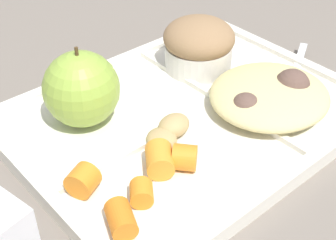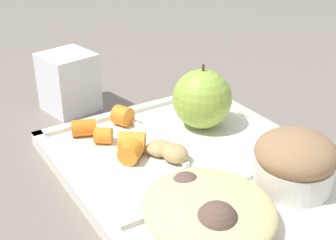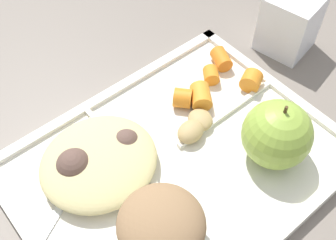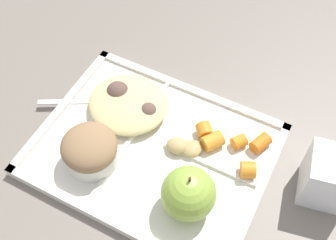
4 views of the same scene
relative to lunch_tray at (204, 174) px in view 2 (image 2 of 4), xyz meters
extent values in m
plane|color=slate|center=(0.00, 0.00, -0.01)|extent=(6.00, 6.00, 0.00)
cube|color=silver|center=(0.00, 0.00, 0.00)|extent=(0.37, 0.28, 0.01)
cube|color=silver|center=(0.00, -0.13, 0.01)|extent=(0.37, 0.01, 0.01)
cube|color=silver|center=(0.00, 0.13, 0.01)|extent=(0.37, 0.01, 0.01)
cube|color=silver|center=(-0.18, 0.00, 0.01)|extent=(0.01, 0.28, 0.01)
cube|color=silver|center=(0.04, 0.00, 0.01)|extent=(0.01, 0.26, 0.01)
cube|color=silver|center=(-0.09, -0.01, 0.01)|extent=(0.16, 0.01, 0.01)
sphere|color=#93B742|center=(-0.09, 0.06, 0.04)|extent=(0.08, 0.08, 0.08)
cylinder|color=#4C381E|center=(-0.09, 0.06, 0.09)|extent=(0.00, 0.00, 0.01)
cylinder|color=silver|center=(0.07, 0.06, 0.02)|extent=(0.08, 0.08, 0.03)
ellipsoid|color=#93704C|center=(0.07, 0.06, 0.05)|extent=(0.09, 0.09, 0.05)
cylinder|color=orange|center=(-0.06, -0.06, 0.02)|extent=(0.03, 0.03, 0.02)
cylinder|color=orange|center=(-0.15, -0.03, 0.02)|extent=(0.03, 0.03, 0.03)
cylinder|color=orange|center=(-0.08, -0.05, 0.02)|extent=(0.04, 0.04, 0.03)
cylinder|color=orange|center=(-0.15, -0.08, 0.02)|extent=(0.03, 0.04, 0.02)
cylinder|color=orange|center=(-0.12, -0.07, 0.02)|extent=(0.03, 0.03, 0.02)
ellipsoid|color=tan|center=(-0.06, -0.02, 0.01)|extent=(0.04, 0.04, 0.02)
ellipsoid|color=tan|center=(-0.03, -0.02, 0.02)|extent=(0.04, 0.03, 0.02)
ellipsoid|color=#D6C684|center=(0.07, -0.05, 0.02)|extent=(0.13, 0.13, 0.03)
sphere|color=brown|center=(0.06, -0.03, 0.02)|extent=(0.03, 0.03, 0.03)
sphere|color=brown|center=(0.10, -0.06, 0.03)|extent=(0.04, 0.04, 0.04)
sphere|color=brown|center=(0.04, -0.05, 0.02)|extent=(0.03, 0.03, 0.03)
cylinder|color=white|center=(0.09, -0.05, 0.01)|extent=(0.02, 0.01, 0.00)
cylinder|color=white|center=(0.09, -0.06, 0.01)|extent=(0.02, 0.01, 0.00)
cube|color=white|center=(-0.26, -0.06, 0.04)|extent=(0.08, 0.08, 0.09)
camera|label=1|loc=(-0.29, -0.31, 0.32)|focal=52.18mm
camera|label=2|loc=(0.35, -0.27, 0.29)|focal=48.79mm
camera|label=3|loc=(0.17, 0.19, 0.42)|focal=44.28mm
camera|label=4|loc=(-0.18, 0.30, 0.59)|focal=45.87mm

